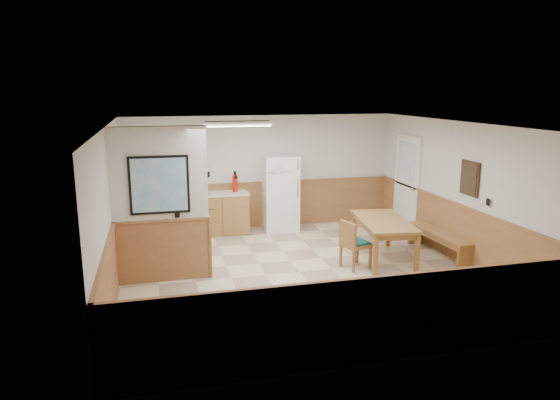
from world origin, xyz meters
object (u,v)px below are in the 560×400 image
object	(u,v)px
refrigerator	(280,193)
fire_extinguisher	(235,183)
soap_bottle	(163,190)
dining_table	(384,225)
dining_bench	(440,237)
dining_chair	(352,241)

from	to	relation	value
refrigerator	fire_extinguisher	world-z (taller)	refrigerator
soap_bottle	fire_extinguisher	bearing A→B (deg)	2.04
refrigerator	dining_table	world-z (taller)	refrigerator
dining_table	soap_bottle	world-z (taller)	soap_bottle
refrigerator	dining_bench	world-z (taller)	refrigerator
dining_chair	fire_extinguisher	world-z (taller)	fire_extinguisher
dining_bench	dining_chair	xyz separation A→B (m)	(-1.87, -0.27, 0.15)
refrigerator	soap_bottle	bearing A→B (deg)	-176.81
dining_chair	fire_extinguisher	distance (m)	3.23
dining_table	dining_bench	distance (m)	1.18
dining_table	refrigerator	bearing A→B (deg)	127.50
refrigerator	dining_bench	size ratio (longest dim) A/B	0.99
refrigerator	soap_bottle	size ratio (longest dim) A/B	6.72
refrigerator	dining_bench	xyz separation A→B (m)	(2.46, -2.42, -0.48)
fire_extinguisher	dining_bench	bearing A→B (deg)	-26.45
fire_extinguisher	soap_bottle	world-z (taller)	fire_extinguisher
dining_table	dining_chair	world-z (taller)	dining_chair
fire_extinguisher	soap_bottle	distance (m)	1.53
refrigerator	fire_extinguisher	bearing A→B (deg)	179.73
dining_table	soap_bottle	bearing A→B (deg)	156.51
dining_table	dining_chair	bearing A→B (deg)	-148.98
fire_extinguisher	dining_table	bearing A→B (deg)	-37.48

